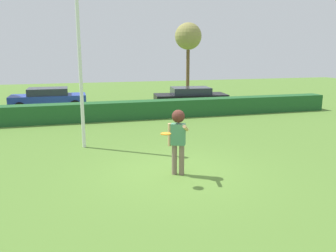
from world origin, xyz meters
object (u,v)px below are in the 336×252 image
Objects in this scene: maple_tree at (188,37)px; frisbee at (166,134)px; parked_car_blue at (48,98)px; parked_car_black at (191,97)px; lamppost at (79,54)px; person at (178,134)px.

frisbee is at bearing -110.83° from maple_tree.
parked_car_blue and parked_car_black have the same top height.
lamppost reaches higher than parked_car_black.
person is at bearing -111.16° from parked_car_black.
person is 11.40m from parked_car_black.
maple_tree is (9.50, 2.79, 3.61)m from parked_car_blue.
lamppost is at bearing -79.85° from parked_car_blue.
parked_car_blue is 0.96× the size of parked_car_black.
parked_car_black is at bearing -13.28° from parked_car_blue.
maple_tree is (1.43, 4.69, 3.61)m from parked_car_black.
frisbee is 0.05× the size of lamppost.
frisbee is 0.06× the size of parked_car_black.
parked_car_blue is at bearing 100.15° from lamppost.
parked_car_blue is (-3.95, 12.52, -0.46)m from person.
maple_tree reaches higher than frisbee.
frisbee is at bearing -65.98° from lamppost.
frisbee reaches higher than parked_car_blue.
person is 0.79m from frisbee.
lamppost is 1.38× the size of parked_car_blue.
person is 13.14m from parked_car_blue.
person is 0.43× the size of parked_car_blue.
maple_tree is at bearing 70.09° from person.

